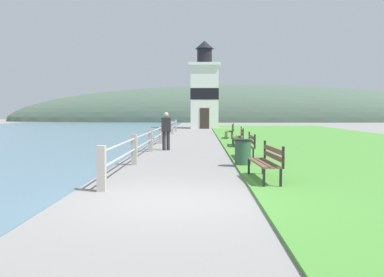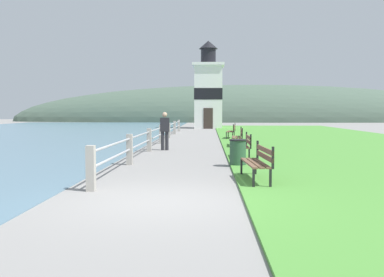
{
  "view_description": "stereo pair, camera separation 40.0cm",
  "coord_description": "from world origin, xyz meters",
  "px_view_note": "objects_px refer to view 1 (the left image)",
  "views": [
    {
      "loc": [
        0.57,
        -7.98,
        1.71
      ],
      "look_at": [
        0.12,
        13.94,
        0.3
      ],
      "focal_mm": 40.0,
      "sensor_mm": 36.0,
      "label": 1
    },
    {
      "loc": [
        0.97,
        -7.97,
        1.71
      ],
      "look_at": [
        0.12,
        13.94,
        0.3
      ],
      "focal_mm": 40.0,
      "sensor_mm": 36.0,
      "label": 2
    }
  ],
  "objects_px": {
    "park_bench_near": "(267,160)",
    "trash_bin": "(243,153)",
    "park_bench_far": "(239,136)",
    "lighthouse": "(204,91)",
    "park_bench_midway": "(248,144)",
    "park_bench_by_lighthouse": "(231,130)",
    "person_strolling": "(166,130)"
  },
  "relations": [
    {
      "from": "park_bench_near",
      "to": "trash_bin",
      "type": "relative_size",
      "value": 2.33
    },
    {
      "from": "park_bench_near",
      "to": "trash_bin",
      "type": "distance_m",
      "value": 2.95
    },
    {
      "from": "park_bench_far",
      "to": "lighthouse",
      "type": "relative_size",
      "value": 0.23
    },
    {
      "from": "park_bench_near",
      "to": "trash_bin",
      "type": "bearing_deg",
      "value": -87.94
    },
    {
      "from": "park_bench_midway",
      "to": "park_bench_far",
      "type": "height_order",
      "value": "same"
    },
    {
      "from": "park_bench_near",
      "to": "lighthouse",
      "type": "distance_m",
      "value": 32.51
    },
    {
      "from": "park_bench_midway",
      "to": "park_bench_by_lighthouse",
      "type": "distance_m",
      "value": 10.96
    },
    {
      "from": "person_strolling",
      "to": "trash_bin",
      "type": "height_order",
      "value": "person_strolling"
    },
    {
      "from": "park_bench_midway",
      "to": "person_strolling",
      "type": "bearing_deg",
      "value": -47.09
    },
    {
      "from": "park_bench_midway",
      "to": "lighthouse",
      "type": "height_order",
      "value": "lighthouse"
    },
    {
      "from": "lighthouse",
      "to": "person_strolling",
      "type": "xyz_separation_m",
      "value": [
        -1.87,
        -23.99,
        -2.77
      ]
    },
    {
      "from": "lighthouse",
      "to": "park_bench_far",
      "type": "bearing_deg",
      "value": -86.22
    },
    {
      "from": "park_bench_midway",
      "to": "trash_bin",
      "type": "bearing_deg",
      "value": 79.86
    },
    {
      "from": "park_bench_midway",
      "to": "park_bench_by_lighthouse",
      "type": "xyz_separation_m",
      "value": [
        0.15,
        10.96,
        -0.0
      ]
    },
    {
      "from": "park_bench_by_lighthouse",
      "to": "lighthouse",
      "type": "height_order",
      "value": "lighthouse"
    },
    {
      "from": "park_bench_near",
      "to": "person_strolling",
      "type": "distance_m",
      "value": 8.92
    },
    {
      "from": "park_bench_far",
      "to": "trash_bin",
      "type": "height_order",
      "value": "park_bench_far"
    },
    {
      "from": "park_bench_by_lighthouse",
      "to": "park_bench_far",
      "type": "bearing_deg",
      "value": 96.8
    },
    {
      "from": "park_bench_far",
      "to": "park_bench_by_lighthouse",
      "type": "bearing_deg",
      "value": -87.31
    },
    {
      "from": "park_bench_midway",
      "to": "person_strolling",
      "type": "distance_m",
      "value": 4.72
    },
    {
      "from": "park_bench_midway",
      "to": "lighthouse",
      "type": "distance_m",
      "value": 27.66
    },
    {
      "from": "park_bench_midway",
      "to": "park_bench_far",
      "type": "xyz_separation_m",
      "value": [
        0.15,
        5.21,
        0.0
      ]
    },
    {
      "from": "park_bench_midway",
      "to": "park_bench_far",
      "type": "distance_m",
      "value": 5.21
    },
    {
      "from": "person_strolling",
      "to": "park_bench_near",
      "type": "bearing_deg",
      "value": -165.45
    },
    {
      "from": "park_bench_far",
      "to": "park_bench_by_lighthouse",
      "type": "height_order",
      "value": "same"
    },
    {
      "from": "park_bench_midway",
      "to": "lighthouse",
      "type": "relative_size",
      "value": 0.21
    },
    {
      "from": "park_bench_midway",
      "to": "person_strolling",
      "type": "relative_size",
      "value": 1.07
    },
    {
      "from": "park_bench_far",
      "to": "person_strolling",
      "type": "distance_m",
      "value": 3.78
    },
    {
      "from": "lighthouse",
      "to": "park_bench_near",
      "type": "bearing_deg",
      "value": -87.79
    },
    {
      "from": "park_bench_by_lighthouse",
      "to": "person_strolling",
      "type": "relative_size",
      "value": 1.0
    },
    {
      "from": "park_bench_by_lighthouse",
      "to": "lighthouse",
      "type": "distance_m",
      "value": 16.85
    },
    {
      "from": "park_bench_far",
      "to": "trash_bin",
      "type": "distance_m",
      "value": 7.19
    }
  ]
}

